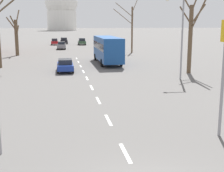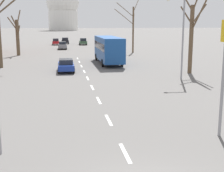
% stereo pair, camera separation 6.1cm
% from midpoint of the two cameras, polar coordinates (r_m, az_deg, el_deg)
% --- Properties ---
extents(lane_stripe_0, '(0.16, 2.00, 0.01)m').
position_cam_midpoint_polar(lane_stripe_0, '(13.00, 2.56, -12.11)').
color(lane_stripe_0, silver).
rests_on(lane_stripe_0, ground_plane).
extents(lane_stripe_1, '(0.16, 2.00, 0.01)m').
position_cam_midpoint_polar(lane_stripe_1, '(17.15, -0.53, -6.22)').
color(lane_stripe_1, silver).
rests_on(lane_stripe_1, ground_plane).
extents(lane_stripe_2, '(0.16, 2.00, 0.01)m').
position_cam_midpoint_polar(lane_stripe_2, '(21.45, -2.36, -2.64)').
color(lane_stripe_2, silver).
rests_on(lane_stripe_2, ground_plane).
extents(lane_stripe_3, '(0.16, 2.00, 0.01)m').
position_cam_midpoint_polar(lane_stripe_3, '(25.81, -3.57, -0.27)').
color(lane_stripe_3, silver).
rests_on(lane_stripe_3, ground_plane).
extents(lane_stripe_4, '(0.16, 2.00, 0.01)m').
position_cam_midpoint_polar(lane_stripe_4, '(30.22, -4.42, 1.42)').
color(lane_stripe_4, silver).
rests_on(lane_stripe_4, ground_plane).
extents(lane_stripe_5, '(0.16, 2.00, 0.01)m').
position_cam_midpoint_polar(lane_stripe_5, '(34.65, -5.06, 2.68)').
color(lane_stripe_5, silver).
rests_on(lane_stripe_5, ground_plane).
extents(lane_stripe_6, '(0.16, 2.00, 0.01)m').
position_cam_midpoint_polar(lane_stripe_6, '(39.09, -5.56, 3.65)').
color(lane_stripe_6, silver).
rests_on(lane_stripe_6, ground_plane).
extents(lane_stripe_7, '(0.16, 2.00, 0.01)m').
position_cam_midpoint_polar(lane_stripe_7, '(43.55, -5.95, 4.42)').
color(lane_stripe_7, silver).
rests_on(lane_stripe_7, ground_plane).
extents(lane_stripe_8, '(0.16, 2.00, 0.01)m').
position_cam_midpoint_polar(lane_stripe_8, '(48.01, -6.27, 5.05)').
color(lane_stripe_8, silver).
rests_on(lane_stripe_8, ground_plane).
extents(street_lamp_right, '(1.81, 0.36, 7.54)m').
position_cam_midpoint_polar(street_lamp_right, '(29.74, 12.36, 10.04)').
color(street_lamp_right, gray).
rests_on(street_lamp_right, ground_plane).
extents(sedan_near_left, '(1.92, 3.95, 1.63)m').
position_cam_midpoint_polar(sedan_near_left, '(84.09, -8.55, 8.19)').
color(sedan_near_left, black).
rests_on(sedan_near_left, ground_plane).
extents(sedan_near_right, '(1.79, 4.26, 1.40)m').
position_cam_midpoint_polar(sedan_near_right, '(34.61, -8.36, 3.80)').
color(sedan_near_right, navy).
rests_on(sedan_near_right, ground_plane).
extents(sedan_mid_centre, '(1.69, 4.32, 1.58)m').
position_cam_midpoint_polar(sedan_mid_centre, '(80.12, -10.21, 8.00)').
color(sedan_mid_centre, maroon).
rests_on(sedan_mid_centre, ground_plane).
extents(sedan_far_left, '(1.83, 4.42, 1.67)m').
position_cam_midpoint_polar(sedan_far_left, '(79.29, -5.30, 8.11)').
color(sedan_far_left, '#2D4C33').
rests_on(sedan_far_left, ground_plane).
extents(sedan_far_right, '(1.74, 4.42, 1.56)m').
position_cam_midpoint_polar(sedan_far_right, '(66.10, -9.02, 7.37)').
color(sedan_far_right, slate).
rests_on(sedan_far_right, ground_plane).
extents(city_bus, '(2.66, 10.80, 3.48)m').
position_cam_midpoint_polar(city_bus, '(41.48, -0.63, 6.98)').
color(city_bus, '#19478C').
rests_on(city_bus, ground_plane).
extents(bare_tree_left_near, '(2.34, 4.05, 7.49)m').
position_cam_midpoint_polar(bare_tree_left_near, '(54.33, -16.89, 8.94)').
color(bare_tree_left_near, brown).
rests_on(bare_tree_left_near, ground_plane).
extents(bare_tree_right_near, '(2.08, 4.07, 9.54)m').
position_cam_midpoint_polar(bare_tree_right_near, '(33.82, 14.46, 9.34)').
color(bare_tree_right_near, brown).
rests_on(bare_tree_right_near, ground_plane).
extents(bare_tree_right_far, '(4.64, 3.25, 9.65)m').
position_cam_midpoint_polar(bare_tree_right_far, '(57.42, 3.78, 10.79)').
color(bare_tree_right_far, brown).
rests_on(bare_tree_right_far, ground_plane).
extents(capitol_dome, '(25.66, 25.66, 36.24)m').
position_cam_midpoint_polar(capitol_dome, '(256.81, -8.96, 13.94)').
color(capitol_dome, silver).
rests_on(capitol_dome, ground_plane).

